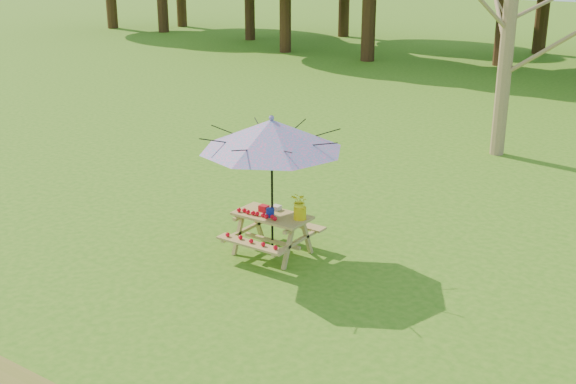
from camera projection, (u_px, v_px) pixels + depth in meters
The scene contains 6 objects.
ground at pixel (34, 251), 11.58m from camera, with size 120.00×120.00×0.00m, color #356E15.
picnic_table at pixel (272, 235), 11.37m from camera, with size 1.20×1.32×0.67m.
patio_umbrella at pixel (272, 135), 10.84m from camera, with size 2.43×2.43×2.25m.
produce_bins at pixel (270, 210), 11.29m from camera, with size 0.35×0.43×0.13m.
tomatoes_row at pixel (258, 214), 11.19m from camera, with size 0.77×0.13×0.07m, color red, non-canonical shape.
flower_bucket at pixel (300, 205), 11.00m from camera, with size 0.30×0.27×0.43m.
Camera 1 is at (9.42, -6.42, 4.66)m, focal length 45.00 mm.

